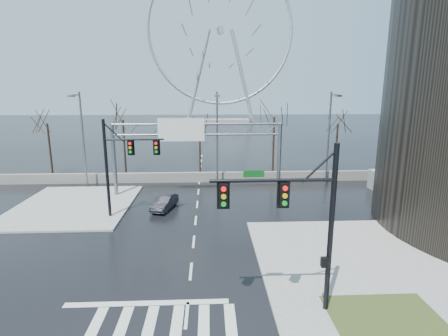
{
  "coord_description": "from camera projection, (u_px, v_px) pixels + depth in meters",
  "views": [
    {
      "loc": [
        1.09,
        -18.33,
        10.18
      ],
      "look_at": [
        2.32,
        9.2,
        4.0
      ],
      "focal_mm": 28.0,
      "sensor_mm": 36.0,
      "label": 1
    }
  ],
  "objects": [
    {
      "name": "sidewalk_right_ext",
      "position": [
        348.0,
        251.0,
        22.42
      ],
      "size": [
        12.0,
        10.0,
        0.15
      ],
      "primitive_type": "cube",
      "color": "gray",
      "rests_on": "ground"
    },
    {
      "name": "streetlight_mid",
      "position": [
        217.0,
        132.0,
        36.55
      ],
      "size": [
        0.5,
        2.55,
        10.0
      ],
      "color": "slate",
      "rests_on": "ground"
    },
    {
      "name": "tree_far_right",
      "position": [
        338.0,
        129.0,
        43.0
      ],
      "size": [
        3.4,
        3.4,
        6.8
      ],
      "color": "black",
      "rests_on": "ground"
    },
    {
      "name": "tree_far_left",
      "position": [
        48.0,
        130.0,
        41.44
      ],
      "size": [
        3.5,
        3.5,
        7.0
      ],
      "color": "black",
      "rests_on": "ground"
    },
    {
      "name": "signal_mast_near",
      "position": [
        302.0,
        214.0,
        15.27
      ],
      "size": [
        5.52,
        0.41,
        8.0
      ],
      "color": "black",
      "rests_on": "ground"
    },
    {
      "name": "ferris_wheel",
      "position": [
        220.0,
        37.0,
        107.15
      ],
      "size": [
        45.0,
        6.0,
        50.91
      ],
      "color": "gray",
      "rests_on": "ground"
    },
    {
      "name": "tree_center",
      "position": [
        200.0,
        132.0,
        42.8
      ],
      "size": [
        3.25,
        3.25,
        6.5
      ],
      "color": "black",
      "rests_on": "ground"
    },
    {
      "name": "sidewalk_far",
      "position": [
        74.0,
        205.0,
        31.25
      ],
      "size": [
        10.0,
        12.0,
        0.15
      ],
      "primitive_type": "cube",
      "color": "gray",
      "rests_on": "ground"
    },
    {
      "name": "sign_gantry",
      "position": [
        193.0,
        143.0,
        33.48
      ],
      "size": [
        16.36,
        0.4,
        7.6
      ],
      "color": "slate",
      "rests_on": "ground"
    },
    {
      "name": "barrier_wall",
      "position": [
        199.0,
        177.0,
        39.43
      ],
      "size": [
        52.0,
        0.5,
        1.1
      ],
      "primitive_type": "cube",
      "color": "slate",
      "rests_on": "ground"
    },
    {
      "name": "tree_left",
      "position": [
        123.0,
        126.0,
        41.26
      ],
      "size": [
        3.75,
        3.75,
        7.5
      ],
      "color": "black",
      "rests_on": "ground"
    },
    {
      "name": "streetlight_right",
      "position": [
        330.0,
        131.0,
        37.07
      ],
      "size": [
        0.5,
        2.55,
        10.0
      ],
      "color": "slate",
      "rests_on": "ground"
    },
    {
      "name": "tree_right",
      "position": [
        274.0,
        124.0,
        41.99
      ],
      "size": [
        3.9,
        3.9,
        7.8
      ],
      "color": "black",
      "rests_on": "ground"
    },
    {
      "name": "grass_strip",
      "position": [
        388.0,
        320.0,
        15.53
      ],
      "size": [
        5.0,
        4.0,
        0.02
      ],
      "primitive_type": "cube",
      "color": "#2D3E19",
      "rests_on": "sidewalk_near"
    },
    {
      "name": "signal_mast_far",
      "position": [
        120.0,
        159.0,
        27.47
      ],
      "size": [
        4.72,
        0.41,
        8.0
      ],
      "color": "black",
      "rests_on": "ground"
    },
    {
      "name": "car",
      "position": [
        165.0,
        202.0,
        30.43
      ],
      "size": [
        2.2,
        3.91,
        1.22
      ],
      "primitive_type": "imported",
      "rotation": [
        0.0,
        0.0,
        -0.26
      ],
      "color": "black",
      "rests_on": "ground"
    },
    {
      "name": "ground",
      "position": [
        191.0,
        271.0,
        20.05
      ],
      "size": [
        260.0,
        260.0,
        0.0
      ],
      "primitive_type": "plane",
      "color": "black",
      "rests_on": "ground"
    },
    {
      "name": "streetlight_left",
      "position": [
        81.0,
        132.0,
        35.94
      ],
      "size": [
        0.5,
        2.55,
        10.0
      ],
      "color": "slate",
      "rests_on": "ground"
    }
  ]
}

